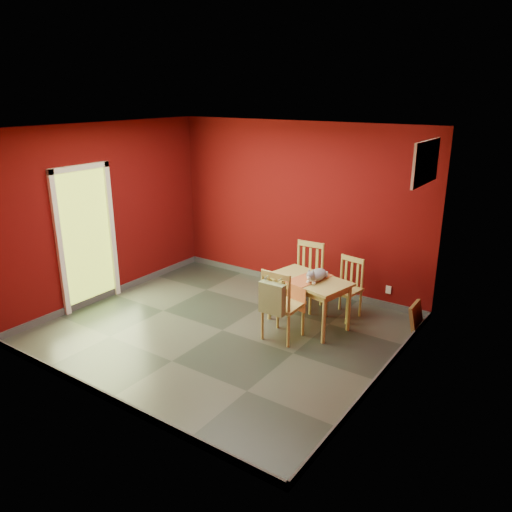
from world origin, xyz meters
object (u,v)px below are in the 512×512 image
Objects in this scene: dining_table at (309,285)px; tote_bag at (272,298)px; picture_frame at (416,318)px; chair_far_left at (306,275)px; chair_near at (281,304)px; chair_far_right at (346,287)px; cat at (317,273)px.

tote_bag is at bearing -96.18° from dining_table.
chair_far_left is at bearing -176.44° from picture_frame.
chair_near is (-0.09, -0.57, -0.10)m from dining_table.
picture_frame is (1.01, 0.08, -0.25)m from chair_far_right.
tote_bag is at bearing -134.12° from picture_frame.
dining_table is at bearing -57.49° from chair_far_left.
chair_far_left is 1.00× the size of chair_near.
dining_table is 0.80m from tote_bag.
tote_bag reaches higher than picture_frame.
dining_table is 0.58m from chair_near.
tote_bag is 2.06m from picture_frame.
chair_far_left is 2.44× the size of picture_frame.
tote_bag reaches higher than dining_table.
chair_far_left reaches higher than cat.
chair_far_right is at bearing 74.04° from tote_bag.
chair_far_right is 2.04× the size of cat.
cat is at bearing -108.58° from chair_far_right.
chair_far_left is 0.76m from cat.
cat is at bearing 75.88° from tote_bag.
picture_frame is (1.40, 1.45, -0.46)m from tote_bag.
dining_table is 1.23× the size of chair_near.
chair_near reaches higher than picture_frame.
dining_table is 2.82× the size of cat.
tote_bag reaches higher than cat.
chair_near reaches higher than chair_far_right.
chair_far_right is at bearing 91.28° from cat.
dining_table is 1.23× the size of chair_far_left.
tote_bag is at bearing -105.96° from chair_far_right.
dining_table is 1.38× the size of chair_far_right.
chair_near is 0.28m from tote_bag.
cat is at bearing -48.97° from chair_far_left.
cat is (-0.19, -0.55, 0.35)m from chair_far_right.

